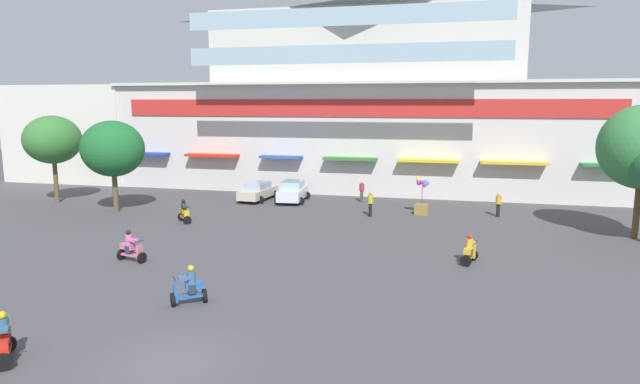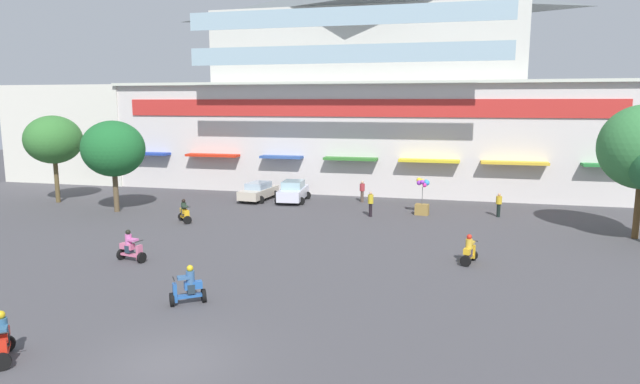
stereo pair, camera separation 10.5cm
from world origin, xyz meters
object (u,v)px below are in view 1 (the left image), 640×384
plaza_tree_0 (113,149)px  pedestrian_1 (498,203)px  plaza_tree_2 (53,140)px  parked_car_0 (258,191)px  scooter_rider_2 (189,288)px  pedestrian_2 (362,190)px  scooter_rider_3 (4,341)px  scooter_rider_0 (470,251)px  scooter_rider_1 (131,248)px  balloon_vendor_cart (422,198)px  pedestrian_0 (370,202)px  scooter_rider_4 (184,213)px  parked_car_1 (293,191)px

plaza_tree_0 → pedestrian_1: plaza_tree_0 is taller
plaza_tree_2 → parked_car_0: size_ratio=1.50×
plaza_tree_0 → scooter_rider_2: (13.40, -15.06, -3.80)m
plaza_tree_0 → scooter_rider_2: plaza_tree_0 is taller
parked_car_0 → pedestrian_2: 8.15m
plaza_tree_2 → scooter_rider_3: 28.58m
scooter_rider_0 → scooter_rider_1: size_ratio=0.94×
scooter_rider_2 → scooter_rider_3: scooter_rider_2 is taller
pedestrian_1 → scooter_rider_3: bearing=-122.0°
scooter_rider_3 → balloon_vendor_cart: 26.95m
pedestrian_0 → scooter_rider_4: bearing=-157.7°
plaza_tree_0 → pedestrian_1: (26.06, 4.67, -3.53)m
plaza_tree_2 → scooter_rider_4: 14.18m
parked_car_0 → scooter_rider_0: 20.89m
parked_car_0 → parked_car_1: bearing=0.4°
scooter_rider_3 → balloon_vendor_cart: size_ratio=0.60×
pedestrian_1 → balloon_vendor_cart: (-5.05, -0.58, 0.22)m
scooter_rider_4 → pedestrian_1: 20.83m
scooter_rider_4 → plaza_tree_0: bearing=162.5°
plaza_tree_0 → plaza_tree_2: bearing=162.4°
scooter_rider_0 → balloon_vendor_cart: 11.45m
parked_car_1 → pedestrian_2: pedestrian_2 is taller
pedestrian_1 → scooter_rider_4: bearing=-161.3°
plaza_tree_0 → plaza_tree_2: plaza_tree_2 is taller
scooter_rider_4 → scooter_rider_0: bearing=-15.8°
plaza_tree_0 → scooter_rider_3: size_ratio=4.20×
parked_car_1 → pedestrian_0: (6.69, -4.08, 0.16)m
scooter_rider_0 → pedestrian_1: (2.14, 11.64, 0.31)m
scooter_rider_2 → scooter_rider_4: size_ratio=1.02×
plaza_tree_0 → parked_car_1: plaza_tree_0 is taller
scooter_rider_2 → pedestrian_1: bearing=57.3°
scooter_rider_2 → pedestrian_1: pedestrian_1 is taller
plaza_tree_0 → scooter_rider_0: (23.92, -6.98, -3.83)m
parked_car_0 → scooter_rider_2: (5.26, -21.77, -0.08)m
parked_car_1 → scooter_rider_3: parked_car_1 is taller
parked_car_1 → scooter_rider_2: size_ratio=2.80×
parked_car_0 → scooter_rider_3: (2.11, -27.33, -0.09)m
scooter_rider_2 → scooter_rider_3: size_ratio=1.01×
plaza_tree_0 → pedestrian_1: bearing=10.2°
scooter_rider_3 → scooter_rider_4: (-3.92, 18.62, -0.01)m
plaza_tree_2 → pedestrian_1: bearing=4.5°
parked_car_0 → scooter_rider_2: scooter_rider_2 is taller
parked_car_1 → pedestrian_1: 15.21m
pedestrian_1 → balloon_vendor_cart: bearing=-173.5°
scooter_rider_3 → pedestrian_2: (5.97, 28.45, 0.30)m
parked_car_1 → scooter_rider_2: (2.41, -21.79, -0.17)m
parked_car_1 → scooter_rider_4: parked_car_1 is taller
pedestrian_1 → balloon_vendor_cart: 5.09m
scooter_rider_0 → scooter_rider_3: (-13.67, -13.64, 0.03)m
scooter_rider_2 → scooter_rider_4: 14.85m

